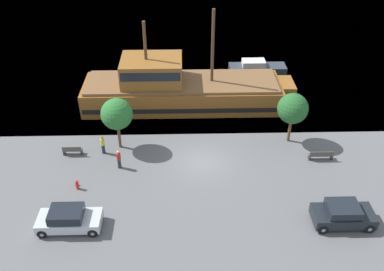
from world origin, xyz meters
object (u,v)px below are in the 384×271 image
object	(u,v)px
pirate_ship	(178,89)
bench_promenade_west	(72,150)
pedestrian_walking_far	(103,145)
parked_car_curb_mid	(69,219)
pedestrian_walking_near	(119,159)
bench_promenade_east	(321,155)
parked_car_curb_front	(343,214)
fire_hydrant	(77,184)
moored_boat_dockside	(257,69)

from	to	relation	value
pirate_ship	bench_promenade_west	xyz separation A→B (m)	(-8.59, -7.98, -1.27)
bench_promenade_west	pedestrian_walking_far	bearing A→B (deg)	3.96
parked_car_curb_mid	pedestrian_walking_near	world-z (taller)	pedestrian_walking_near
bench_promenade_east	pedestrian_walking_near	distance (m)	15.97
pedestrian_walking_far	parked_car_curb_mid	bearing A→B (deg)	-97.00
parked_car_curb_front	fire_hydrant	bearing A→B (deg)	167.93
pirate_ship	parked_car_curb_mid	xyz separation A→B (m)	(-7.13, -16.03, -0.95)
parked_car_curb_mid	pedestrian_walking_far	bearing A→B (deg)	83.00
pirate_ship	bench_promenade_west	size ratio (longest dim) A/B	12.96
parked_car_curb_front	parked_car_curb_mid	world-z (taller)	parked_car_curb_front
pirate_ship	fire_hydrant	size ratio (longest dim) A/B	26.03
fire_hydrant	bench_promenade_east	xyz separation A→B (m)	(18.74, 3.05, 0.04)
bench_promenade_west	pirate_ship	bearing A→B (deg)	42.87
pedestrian_walking_near	bench_promenade_west	bearing A→B (deg)	155.95
parked_car_curb_front	bench_promenade_west	xyz separation A→B (m)	(-19.42, 8.10, -0.35)
pirate_ship	pedestrian_walking_near	bearing A→B (deg)	-115.19
moored_boat_dockside	parked_car_curb_mid	size ratio (longest dim) A/B	1.49
pirate_ship	pedestrian_walking_far	distance (m)	9.95
pirate_ship	fire_hydrant	distance (m)	14.30
parked_car_curb_mid	pedestrian_walking_far	distance (m)	8.28
parked_car_curb_front	pedestrian_walking_far	size ratio (longest dim) A/B	2.45
parked_car_curb_front	fire_hydrant	size ratio (longest dim) A/B	5.21
moored_boat_dockside	pedestrian_walking_near	distance (m)	20.77
bench_promenade_east	bench_promenade_west	distance (m)	19.98
bench_promenade_east	moored_boat_dockside	bearing A→B (deg)	100.38
pirate_ship	bench_promenade_west	distance (m)	11.79
moored_boat_dockside	bench_promenade_east	xyz separation A→B (m)	(2.84, -15.49, -0.21)
fire_hydrant	pedestrian_walking_far	size ratio (longest dim) A/B	0.47
bench_promenade_east	pedestrian_walking_near	bearing A→B (deg)	-177.76
pedestrian_walking_far	pedestrian_walking_near	bearing A→B (deg)	-52.08
parked_car_curb_front	bench_promenade_west	distance (m)	21.04
bench_promenade_west	bench_promenade_east	bearing A→B (deg)	-3.34
bench_promenade_east	parked_car_curb_mid	bearing A→B (deg)	-159.57
bench_promenade_east	pedestrian_walking_far	bearing A→B (deg)	175.63
moored_boat_dockside	fire_hydrant	bearing A→B (deg)	-130.63
moored_boat_dockside	bench_promenade_east	world-z (taller)	moored_boat_dockside
parked_car_curb_front	bench_promenade_east	bearing A→B (deg)	85.63
parked_car_curb_mid	bench_promenade_east	bearing A→B (deg)	20.43
moored_boat_dockside	pedestrian_walking_near	size ratio (longest dim) A/B	3.82
fire_hydrant	bench_promenade_west	world-z (taller)	bench_promenade_west
fire_hydrant	pedestrian_walking_near	distance (m)	3.72
bench_promenade_east	bench_promenade_west	bearing A→B (deg)	176.66
parked_car_curb_mid	bench_promenade_west	size ratio (longest dim) A/B	2.68
bench_promenade_east	pedestrian_walking_far	xyz separation A→B (m)	(-17.47, 1.33, 0.37)
fire_hydrant	pedestrian_walking_near	world-z (taller)	pedestrian_walking_near
moored_boat_dockside	parked_car_curb_front	bearing A→B (deg)	-84.13
pirate_ship	pedestrian_walking_far	bearing A→B (deg)	-128.08
pedestrian_walking_near	parked_car_curb_mid	bearing A→B (deg)	-112.03
bench_promenade_east	pedestrian_walking_near	size ratio (longest dim) A/B	1.19
parked_car_curb_mid	bench_promenade_east	size ratio (longest dim) A/B	2.15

